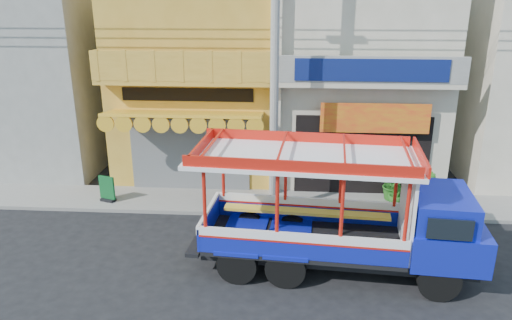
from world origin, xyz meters
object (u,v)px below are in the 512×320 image
at_px(songthaew_truck, 358,214).
at_px(potted_plant_c, 396,193).
at_px(utility_pole, 280,58).
at_px(potted_plant_a, 393,184).
at_px(green_sign, 107,191).
at_px(potted_plant_b, 429,187).

relative_size(songthaew_truck, potted_plant_c, 8.62).
distance_m(utility_pole, potted_plant_c, 5.98).
height_order(potted_plant_a, potted_plant_c, potted_plant_a).
xyz_separation_m(green_sign, potted_plant_a, (9.68, 0.81, 0.18)).
bearing_deg(potted_plant_c, potted_plant_a, -152.86).
bearing_deg(songthaew_truck, potted_plant_c, 65.63).
relative_size(utility_pole, potted_plant_a, 25.15).
height_order(songthaew_truck, green_sign, songthaew_truck).
height_order(utility_pole, potted_plant_c, utility_pole).
relative_size(green_sign, potted_plant_a, 0.80).
height_order(green_sign, potted_plant_b, potted_plant_b).
xyz_separation_m(potted_plant_b, potted_plant_c, (-1.17, -0.34, -0.09)).
distance_m(green_sign, potted_plant_b, 10.86).
distance_m(green_sign, potted_plant_a, 9.71).
height_order(potted_plant_a, potted_plant_b, potted_plant_a).
bearing_deg(songthaew_truck, potted_plant_b, 55.55).
distance_m(utility_pole, potted_plant_a, 5.97).
bearing_deg(potted_plant_b, songthaew_truck, 98.02).
xyz_separation_m(potted_plant_a, potted_plant_b, (1.16, -0.16, -0.04)).
relative_size(songthaew_truck, potted_plant_a, 6.65).
distance_m(utility_pole, potted_plant_b, 6.78).
bearing_deg(potted_plant_b, potted_plant_a, 34.47).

